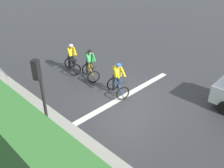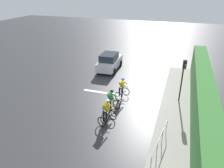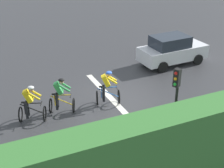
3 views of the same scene
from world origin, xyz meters
name	(u,v)px [view 2 (image 2 of 3)]	position (x,y,z in m)	size (l,w,h in m)	color
ground_plane	(125,95)	(0.00, 0.00, 0.00)	(80.00, 80.00, 0.00)	#333335
sidewalk_kerb	(180,117)	(-4.31, 2.00, 0.06)	(2.80, 18.73, 0.12)	#9E998E
stone_wall_low	(194,117)	(-5.21, 2.00, 0.21)	(0.44, 18.73, 0.42)	gray
hedge_wall	(202,103)	(-5.51, 2.00, 1.31)	(1.10, 18.73, 2.63)	#387533
road_marking_stop_line	(124,96)	(0.00, 0.25, 0.00)	(7.00, 0.30, 0.01)	silver
cyclist_lead	(107,113)	(0.06, 4.16, 0.80)	(1.04, 1.26, 1.66)	black
cyclist_second	(111,102)	(0.24, 2.81, 0.80)	(1.05, 1.26, 1.66)	black
cyclist_mid	(122,89)	(0.09, 0.63, 0.80)	(1.00, 1.24, 1.66)	black
car_white	(110,62)	(3.02, -4.90, 0.87)	(2.01, 4.16, 1.76)	silver
traffic_light_near_crossing	(183,75)	(-4.16, -0.07, 2.22)	(0.27, 0.29, 3.34)	black
pedestrian_railing_kerbside	(160,140)	(-3.41, 5.68, 0.78)	(0.44, 3.33, 1.03)	#999EA3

